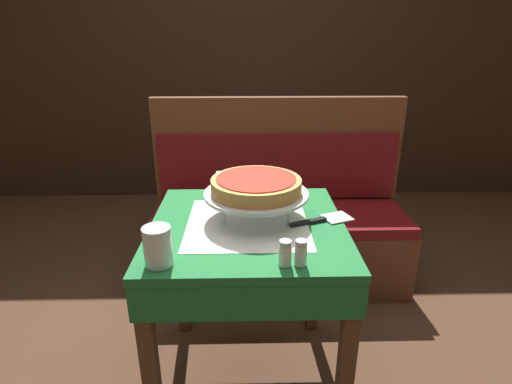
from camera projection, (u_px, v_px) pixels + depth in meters
ground_plane at (249, 377)px, 1.71m from camera, size 14.00×14.00×0.00m
dining_table_front at (247, 248)px, 1.48m from camera, size 0.70×0.70×0.74m
dining_table_rear at (273, 138)px, 3.04m from camera, size 0.76×0.76×0.74m
booth_bench at (278, 231)px, 2.33m from camera, size 1.44×0.49×1.05m
back_wall_panel at (246, 58)px, 3.29m from camera, size 6.00×0.04×2.40m
pizza_pan_stand at (256, 195)px, 1.45m from camera, size 0.38×0.38×0.10m
deep_dish_pizza at (256, 185)px, 1.43m from camera, size 0.33×0.33×0.05m
pizza_server at (322, 220)px, 1.46m from camera, size 0.25×0.14×0.01m
water_glass_near at (157, 246)px, 1.16m from camera, size 0.08×0.08×0.12m
salt_shaker at (285, 253)px, 1.17m from camera, size 0.04×0.04×0.08m
pepper_shaker at (300, 253)px, 1.17m from camera, size 0.04×0.04×0.08m
napkin_holder at (228, 183)px, 1.71m from camera, size 0.10×0.05×0.09m
condiment_caddy at (284, 119)px, 3.02m from camera, size 0.14×0.14×0.16m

